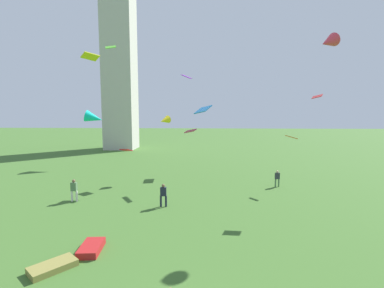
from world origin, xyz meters
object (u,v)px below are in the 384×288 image
(kite_flying_5, at_px, (291,137))
(kite_flying_7, at_px, (126,150))
(person_3, at_px, (277,178))
(kite_flying_11, at_px, (186,77))
(person_0, at_px, (74,189))
(kite_flying_3, at_px, (94,118))
(kite_flying_8, at_px, (328,42))
(monument_obelisk, at_px, (118,6))
(kite_flying_6, at_px, (111,47))
(kite_flying_4, at_px, (90,57))
(kite_flying_10, at_px, (203,110))
(kite_flying_9, at_px, (317,96))
(kite_flying_0, at_px, (190,131))
(kite_flying_1, at_px, (164,120))
(person_2, at_px, (163,194))
(kite_bundle_1, at_px, (53,267))
(kite_bundle_0, at_px, (91,248))

(kite_flying_5, relative_size, kite_flying_7, 0.74)
(person_3, relative_size, kite_flying_11, 1.36)
(person_0, distance_m, kite_flying_7, 6.16)
(kite_flying_3, relative_size, kite_flying_8, 1.49)
(monument_obelisk, distance_m, kite_flying_6, 35.85)
(monument_obelisk, distance_m, kite_flying_3, 27.20)
(kite_flying_4, height_order, kite_flying_10, kite_flying_4)
(monument_obelisk, bearing_deg, kite_flying_9, -41.98)
(kite_flying_6, relative_size, kite_flying_10, 0.49)
(person_0, height_order, kite_flying_0, kite_flying_0)
(kite_flying_11, bearing_deg, kite_flying_1, 3.48)
(kite_flying_1, height_order, kite_flying_7, kite_flying_1)
(person_2, xyz_separation_m, kite_flying_8, (11.54, -0.34, 10.97))
(kite_bundle_1, bearing_deg, kite_flying_7, 92.74)
(kite_flying_3, bearing_deg, kite_bundle_0, -165.79)
(person_0, distance_m, kite_bundle_1, 10.50)
(kite_flying_3, xyz_separation_m, kite_flying_11, (12.89, -7.34, 4.42))
(kite_flying_8, bearing_deg, kite_flying_4, -144.55)
(kite_flying_10, bearing_deg, person_3, -138.69)
(person_2, relative_size, kite_flying_3, 0.66)
(kite_flying_5, bearing_deg, kite_flying_4, -9.90)
(kite_flying_0, distance_m, kite_flying_5, 14.44)
(person_0, height_order, kite_flying_11, kite_flying_11)
(monument_obelisk, height_order, kite_flying_6, monument_obelisk)
(kite_flying_5, height_order, kite_flying_8, kite_flying_8)
(person_2, relative_size, kite_flying_10, 0.88)
(kite_flying_6, relative_size, kite_bundle_1, 0.50)
(monument_obelisk, xyz_separation_m, kite_bundle_1, (9.75, -42.85, -26.84))
(kite_flying_11, bearing_deg, kite_flying_7, 44.64)
(kite_flying_7, height_order, kite_flying_11, kite_flying_11)
(person_2, bearing_deg, kite_flying_0, 79.57)
(kite_bundle_1, bearing_deg, kite_flying_3, 107.63)
(monument_obelisk, distance_m, kite_flying_5, 46.55)
(kite_flying_9, height_order, kite_bundle_1, kite_flying_9)
(person_2, bearing_deg, kite_flying_1, 93.99)
(kite_flying_6, height_order, kite_bundle_1, kite_flying_6)
(person_3, bearing_deg, kite_flying_10, -24.63)
(kite_flying_4, bearing_deg, kite_flying_10, -51.28)
(kite_bundle_0, relative_size, kite_bundle_1, 0.93)
(kite_flying_1, xyz_separation_m, kite_flying_7, (-3.18, -3.71, -2.73))
(person_2, relative_size, kite_bundle_0, 0.96)
(kite_flying_4, xyz_separation_m, kite_flying_9, (23.06, 0.68, -4.04))
(kite_flying_0, relative_size, kite_bundle_0, 1.06)
(kite_bundle_1, bearing_deg, kite_flying_1, 82.26)
(kite_flying_1, distance_m, kite_flying_10, 4.84)
(kite_flying_1, bearing_deg, kite_flying_11, 24.99)
(person_2, height_order, kite_flying_7, kite_flying_7)
(kite_flying_6, xyz_separation_m, kite_bundle_1, (0.81, -11.33, -12.28))
(kite_flying_1, relative_size, kite_flying_7, 1.17)
(kite_flying_6, distance_m, kite_flying_8, 16.34)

